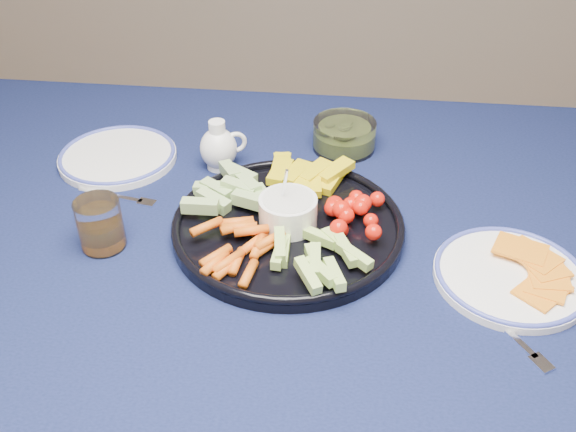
# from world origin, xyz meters

# --- Properties ---
(dining_table) EXTENTS (1.67, 1.07, 0.75)m
(dining_table) POSITION_xyz_m (0.00, 0.00, 0.66)
(dining_table) COLOR #462717
(dining_table) RESTS_ON ground
(crudite_platter) EXTENTS (0.37, 0.37, 0.12)m
(crudite_platter) POSITION_xyz_m (-0.05, 0.02, 0.77)
(crudite_platter) COLOR black
(crudite_platter) RESTS_ON dining_table
(creamer_pitcher) EXTENTS (0.09, 0.07, 0.09)m
(creamer_pitcher) POSITION_xyz_m (-0.20, 0.21, 0.79)
(creamer_pitcher) COLOR white
(creamer_pitcher) RESTS_ON dining_table
(pickle_bowl) EXTENTS (0.12, 0.12, 0.06)m
(pickle_bowl) POSITION_xyz_m (0.03, 0.30, 0.77)
(pickle_bowl) COLOR white
(pickle_bowl) RESTS_ON dining_table
(cheese_plate) EXTENTS (0.22, 0.22, 0.03)m
(cheese_plate) POSITION_xyz_m (0.29, -0.05, 0.76)
(cheese_plate) COLOR white
(cheese_plate) RESTS_ON dining_table
(juice_tumbler) EXTENTS (0.07, 0.07, 0.08)m
(juice_tumbler) POSITION_xyz_m (-0.33, -0.04, 0.78)
(juice_tumbler) COLOR white
(juice_tumbler) RESTS_ON dining_table
(fork_left) EXTENTS (0.15, 0.04, 0.00)m
(fork_left) POSITION_xyz_m (-0.34, 0.08, 0.75)
(fork_left) COLOR white
(fork_left) RESTS_ON dining_table
(fork_right) EXTENTS (0.09, 0.13, 0.00)m
(fork_right) POSITION_xyz_m (0.28, -0.18, 0.75)
(fork_right) COLOR white
(fork_right) RESTS_ON dining_table
(side_plate_extra) EXTENTS (0.22, 0.22, 0.02)m
(side_plate_extra) POSITION_xyz_m (-0.39, 0.21, 0.76)
(side_plate_extra) COLOR white
(side_plate_extra) RESTS_ON dining_table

